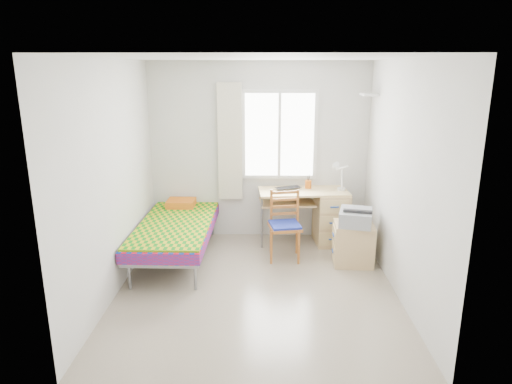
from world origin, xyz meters
TOP-DOWN VIEW (x-y plane):
  - floor at (0.00, 0.00)m, footprint 3.50×3.50m
  - ceiling at (0.00, 0.00)m, footprint 3.50×3.50m
  - wall_back at (0.00, 1.75)m, footprint 3.20×0.00m
  - wall_left at (-1.60, 0.00)m, footprint 0.00×3.50m
  - wall_right at (1.60, 0.00)m, footprint 0.00×3.50m
  - window at (0.30, 1.73)m, footprint 1.10×0.04m
  - curtain at (-0.42, 1.68)m, footprint 0.35×0.05m
  - floating_shelf at (1.49, 1.40)m, footprint 0.20×0.32m
  - bed at (-1.10, 0.90)m, footprint 0.97×2.04m
  - desk at (0.99, 1.45)m, footprint 1.31×0.68m
  - chair at (0.37, 0.89)m, footprint 0.47×0.47m
  - cabinet at (1.25, 0.70)m, footprint 0.53×0.47m
  - printer at (1.26, 0.69)m, footprint 0.50×0.54m
  - laptop at (0.45, 1.46)m, footprint 0.43×0.35m
  - pen_cup at (0.73, 1.58)m, footprint 0.11×0.11m
  - task_lamp at (1.13, 1.36)m, footprint 0.24×0.33m
  - book at (0.46, 1.45)m, footprint 0.19×0.25m

SIDE VIEW (x-z plane):
  - floor at x=0.00m, z-range 0.00..0.00m
  - cabinet at x=1.25m, z-range 0.00..0.55m
  - bed at x=-1.10m, z-range -0.01..0.87m
  - desk at x=0.99m, z-range 0.03..0.83m
  - chair at x=0.37m, z-range 0.06..0.98m
  - book at x=0.46m, z-range 0.58..0.60m
  - printer at x=1.26m, z-range 0.55..0.75m
  - laptop at x=0.45m, z-range 0.79..0.82m
  - pen_cup at x=0.73m, z-range 0.79..0.91m
  - task_lamp at x=1.13m, z-range 0.85..1.30m
  - wall_left at x=-1.60m, z-range -0.45..3.05m
  - wall_right at x=1.60m, z-range -0.45..3.05m
  - wall_back at x=0.00m, z-range -0.30..2.90m
  - curtain at x=-0.42m, z-range 0.60..2.30m
  - window at x=0.30m, z-range 0.90..2.20m
  - floating_shelf at x=1.49m, z-range 2.13..2.17m
  - ceiling at x=0.00m, z-range 2.60..2.60m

